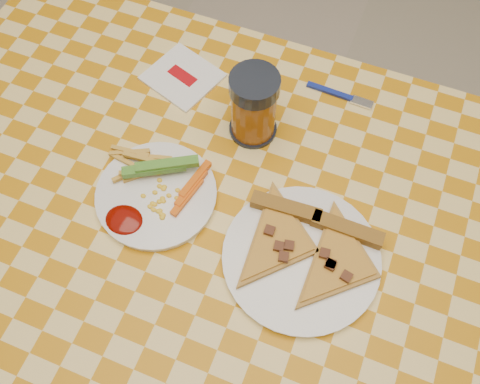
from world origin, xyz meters
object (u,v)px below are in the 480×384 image
table (231,253)px  plate_right (301,258)px  drink_glass (254,106)px  plate_left (157,195)px

table → plate_right: bearing=1.8°
table → drink_glass: (-0.04, 0.21, 0.14)m
table → plate_left: bearing=171.3°
plate_left → plate_right: size_ratio=0.81×
table → plate_left: (-0.14, 0.02, 0.08)m
drink_glass → plate_right: bearing=-52.2°
plate_left → drink_glass: 0.22m
plate_right → drink_glass: drink_glass is taller
plate_left → table: bearing=-8.7°
plate_left → plate_right: same height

